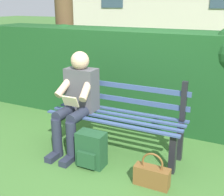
# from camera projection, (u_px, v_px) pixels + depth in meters

# --- Properties ---
(ground) EXTENTS (60.00, 60.00, 0.00)m
(ground) POSITION_uv_depth(u_px,v_px,m) (116.00, 151.00, 3.56)
(ground) COLOR #3D6B2D
(park_bench) EXTENTS (1.64, 0.47, 0.93)m
(park_bench) POSITION_uv_depth(u_px,v_px,m) (118.00, 116.00, 3.47)
(park_bench) COLOR black
(park_bench) RESTS_ON ground
(person_seated) EXTENTS (0.44, 0.73, 1.20)m
(person_seated) POSITION_uv_depth(u_px,v_px,m) (77.00, 99.00, 3.47)
(person_seated) COLOR #4C4C51
(person_seated) RESTS_ON ground
(hedge_backdrop) EXTENTS (5.00, 0.85, 1.51)m
(hedge_backdrop) POSITION_uv_depth(u_px,v_px,m) (132.00, 72.00, 4.42)
(hedge_backdrop) COLOR #19471E
(hedge_backdrop) RESTS_ON ground
(backpack) EXTENTS (0.31, 0.26, 0.40)m
(backpack) POSITION_uv_depth(u_px,v_px,m) (91.00, 150.00, 3.20)
(backpack) COLOR #1E4728
(backpack) RESTS_ON ground
(handbag) EXTENTS (0.35, 0.13, 0.36)m
(handbag) POSITION_uv_depth(u_px,v_px,m) (152.00, 175.00, 2.86)
(handbag) COLOR brown
(handbag) RESTS_ON ground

